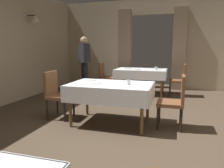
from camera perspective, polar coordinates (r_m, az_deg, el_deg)
The scene contains 17 objects.
ground at distance 3.84m, azimuth 2.73°, elevation -11.72°, with size 10.08×10.08×0.00m, color #4C3D2D.
wall_back at distance 7.71m, azimuth 10.35°, elevation 10.33°, with size 6.40×0.27×3.00m.
dining_table_mid at distance 3.94m, azimuth -0.33°, elevation -1.20°, with size 1.50×0.98×0.75m.
dining_table_far at distance 6.66m, azimuth 7.59°, elevation 3.13°, with size 1.53×0.95×0.75m.
chair_mid_left at distance 4.44m, azimuth -14.35°, elevation -2.14°, with size 0.44×0.44×0.93m.
chair_mid_right at distance 3.89m, azimuth 16.29°, elevation -3.85°, with size 0.44×0.44×0.93m.
chair_far_right at distance 6.59m, azimuth 17.46°, elevation 1.42°, with size 0.44×0.44×0.93m.
chair_far_left at distance 6.95m, azimuth -1.83°, elevation 2.25°, with size 0.44×0.44×0.93m.
plate_mid_a at distance 4.18m, azimuth 1.96°, elevation 0.78°, with size 0.24×0.24×0.01m, color white.
plate_mid_b at distance 3.93m, azimuth -4.40°, elevation 0.20°, with size 0.23×0.23×0.01m, color white.
glass_mid_c at distance 3.78m, azimuth 4.34°, elevation 0.42°, with size 0.07×0.07×0.09m, color silver.
plate_mid_d at distance 4.30m, azimuth -5.28°, elevation 1.00°, with size 0.18×0.18×0.01m, color white.
plate_far_a at distance 6.81m, azimuth 12.43°, elevation 3.92°, with size 0.19×0.19×0.01m, color white.
plate_far_b at distance 6.85m, azimuth 4.08°, elevation 4.16°, with size 0.23×0.23×0.01m, color white.
plate_far_c at distance 6.42m, azimuth 6.61°, elevation 3.76°, with size 0.22×0.22×0.01m, color white.
glass_far_d at distance 6.40m, azimuth 11.49°, elevation 4.03°, with size 0.08×0.08×0.10m, color silver.
person_waiter_by_doorway at distance 6.64m, azimuth -7.24°, elevation 6.25°, with size 0.42×0.40×1.72m.
Camera 1 is at (0.84, -3.48, 1.39)m, focal length 34.82 mm.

